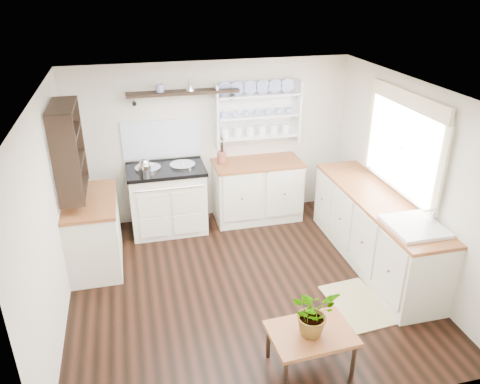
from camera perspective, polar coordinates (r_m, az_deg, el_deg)
name	(u,v)px	position (r m, az deg, el deg)	size (l,w,h in m)	color
floor	(244,284)	(5.67, 0.54, -11.18)	(4.00, 3.80, 0.01)	black
wall_back	(212,142)	(6.80, -3.39, 6.13)	(4.00, 0.02, 2.30)	beige
wall_right	(409,180)	(5.86, 19.92, 1.41)	(0.02, 3.80, 2.30)	beige
wall_left	(50,218)	(5.02, -22.15, -2.98)	(0.02, 3.80, 2.30)	beige
ceiling	(245,92)	(4.69, 0.65, 12.09)	(4.00, 3.80, 0.01)	white
window	(404,143)	(5.80, 19.31, 5.69)	(0.08, 1.55, 1.22)	white
aga_cooker	(168,198)	(6.66, -8.80, -0.75)	(1.06, 0.74, 0.98)	silver
back_cabinets	(257,189)	(6.91, 2.11, 0.32)	(1.27, 0.63, 0.90)	beige
right_cabinets	(375,230)	(6.08, 16.09, -4.44)	(0.62, 2.43, 0.90)	beige
belfast_sink	(413,236)	(5.37, 20.32, -5.04)	(0.55, 0.60, 0.45)	white
left_cabinets	(94,231)	(6.09, -17.38, -4.56)	(0.62, 1.13, 0.90)	beige
plate_rack	(257,112)	(6.78, 2.06, 9.71)	(1.20, 0.22, 0.90)	white
high_shelf	(183,93)	(6.41, -6.95, 11.89)	(1.50, 0.29, 0.16)	black
left_shelving	(68,149)	(5.67, -20.19, 4.95)	(0.28, 0.80, 1.05)	black
kettle	(145,167)	(6.32, -11.54, 3.05)	(0.17, 0.17, 0.21)	silver
utensil_crock	(222,157)	(6.66, -2.26, 4.26)	(0.13, 0.13, 0.15)	brown
center_table	(311,336)	(4.50, 8.66, -16.94)	(0.78, 0.58, 0.41)	brown
potted_plant	(313,312)	(4.32, 8.89, -14.28)	(0.40, 0.35, 0.45)	#3F7233
floor_rug	(358,304)	(5.52, 14.14, -13.11)	(0.55, 0.85, 0.02)	#9B8B5A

